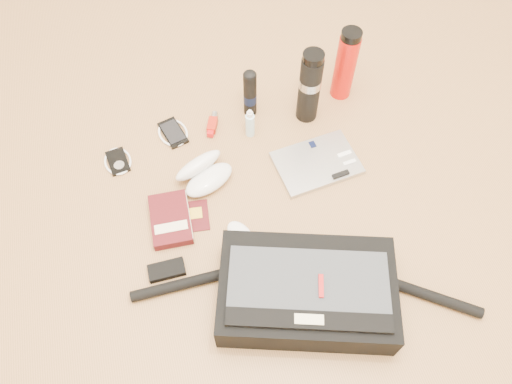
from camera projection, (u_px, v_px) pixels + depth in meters
ground at (269, 228)px, 1.62m from camera, size 4.00×4.00×0.00m
messenger_bag at (306, 292)px, 1.44m from camera, size 0.99×0.46×0.14m
laptop at (317, 163)px, 1.74m from camera, size 0.30×0.22×0.03m
book at (171, 219)px, 1.61m from camera, size 0.14×0.20×0.04m
passport at (196, 216)px, 1.64m from camera, size 0.10×0.12×0.01m
mouse at (240, 234)px, 1.59m from camera, size 0.10×0.13×0.04m
sunglasses_case at (204, 173)px, 1.69m from camera, size 0.23×0.21×0.11m
ipod at (118, 161)px, 1.75m from camera, size 0.11×0.12×0.01m
phone at (173, 133)px, 1.81m from camera, size 0.13×0.14×0.01m
inhaler at (212, 124)px, 1.82m from camera, size 0.06×0.11×0.03m
spray_bottle at (250, 124)px, 1.77m from camera, size 0.04×0.04×0.13m
aerosol_can at (250, 93)px, 1.79m from camera, size 0.05×0.05×0.20m
thermos_black at (310, 86)px, 1.74m from camera, size 0.08×0.08×0.30m
thermos_red at (346, 65)px, 1.80m from camera, size 0.08×0.08×0.29m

